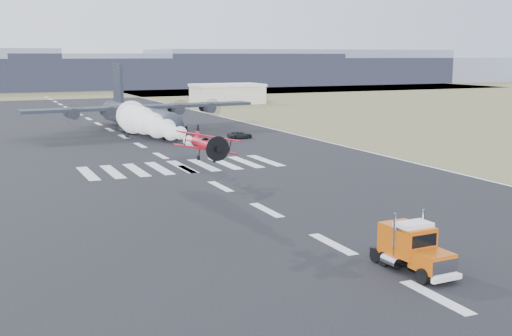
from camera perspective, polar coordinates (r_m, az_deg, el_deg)
ground at (r=40.58m, az=15.71°, el=-10.99°), size 500.00×500.00×0.00m
scrub_far at (r=260.40m, az=-18.76°, el=6.32°), size 500.00×80.00×0.00m
runway_markings at (r=93.31m, az=-8.47°, el=1.08°), size 60.00×260.00×0.01m
ridge_seg_d at (r=289.99m, az=-19.42°, el=7.89°), size 150.00×50.00×13.00m
ridge_seg_e at (r=302.52m, az=-6.95°, el=8.63°), size 150.00×50.00×15.00m
ridge_seg_f at (r=327.72m, az=4.10°, el=8.95°), size 150.00×50.00×17.00m
ridge_seg_g at (r=362.99m, az=13.28°, el=8.50°), size 150.00×50.00×13.00m
hangar_right at (r=192.64m, az=-2.56°, el=6.63°), size 20.50×12.50×5.90m
semi_truck at (r=44.39m, az=13.69°, el=-6.83°), size 2.76×7.50×3.35m
aerobatic_biplane at (r=52.32m, az=-4.41°, el=2.10°), size 5.53×5.01×2.66m
smoke_trail at (r=70.97m, az=-10.23°, el=4.17°), size 3.53×23.77×3.53m
transport_aircraft at (r=122.55m, az=-10.40°, el=4.66°), size 43.60×35.84×12.58m
support_vehicle at (r=111.69m, az=-1.42°, el=2.96°), size 4.54×2.36×1.22m
crew_a at (r=112.02m, az=-11.41°, el=2.96°), size 0.86×0.80×1.89m
crew_b at (r=115.72m, az=-6.20°, el=3.29°), size 0.74×0.98×1.80m
crew_c at (r=119.13m, az=-5.17°, el=3.48°), size 1.21×1.04×1.72m
crew_d at (r=112.84m, az=-8.90°, el=3.04°), size 1.09×1.08×1.73m
crew_e at (r=119.11m, az=-8.29°, el=3.39°), size 0.65×0.87×1.59m
crew_f at (r=118.48m, az=-7.09°, el=3.43°), size 0.85×1.72×1.78m
crew_g at (r=118.78m, az=-9.93°, el=3.38°), size 0.65×0.75×1.84m
crew_h at (r=118.88m, az=-10.27°, el=3.35°), size 0.97×0.79×1.72m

